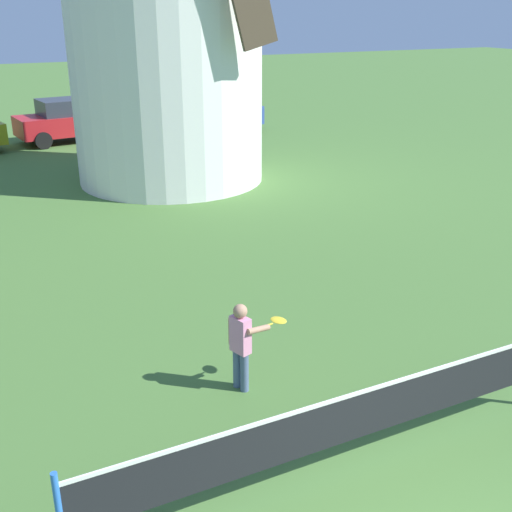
% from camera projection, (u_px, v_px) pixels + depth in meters
% --- Properties ---
extents(tennis_net, '(5.76, 0.06, 1.10)m').
position_uv_depth(tennis_net, '(342.00, 421.00, 6.48)').
color(tennis_net, blue).
rests_on(tennis_net, ground_plane).
extents(player_far, '(0.79, 0.40, 1.22)m').
position_uv_depth(player_far, '(242.00, 341.00, 8.01)').
color(player_far, slate).
rests_on(player_far, ground_plane).
extents(parked_car_red, '(4.11, 2.25, 1.56)m').
position_uv_depth(parked_car_red, '(72.00, 119.00, 23.27)').
color(parked_car_red, red).
rests_on(parked_car_red, ground_plane).
extents(parked_car_blue, '(4.33, 2.51, 1.56)m').
position_uv_depth(parked_car_blue, '(210.00, 113.00, 24.54)').
color(parked_car_blue, '#334C99').
rests_on(parked_car_blue, ground_plane).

